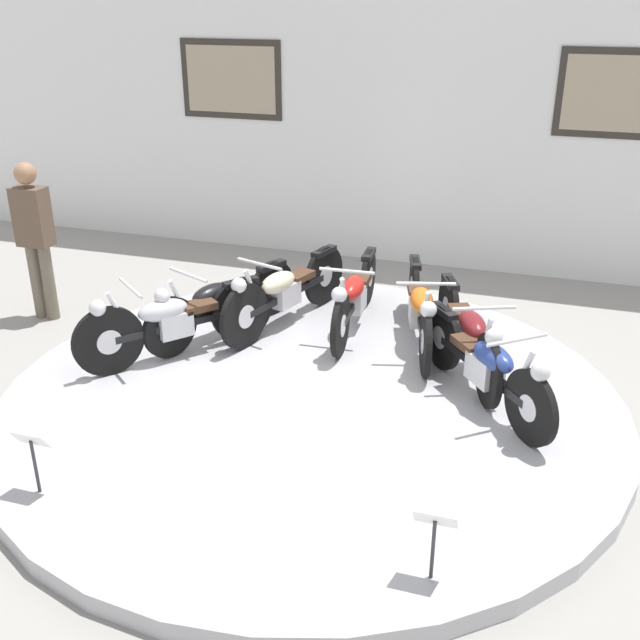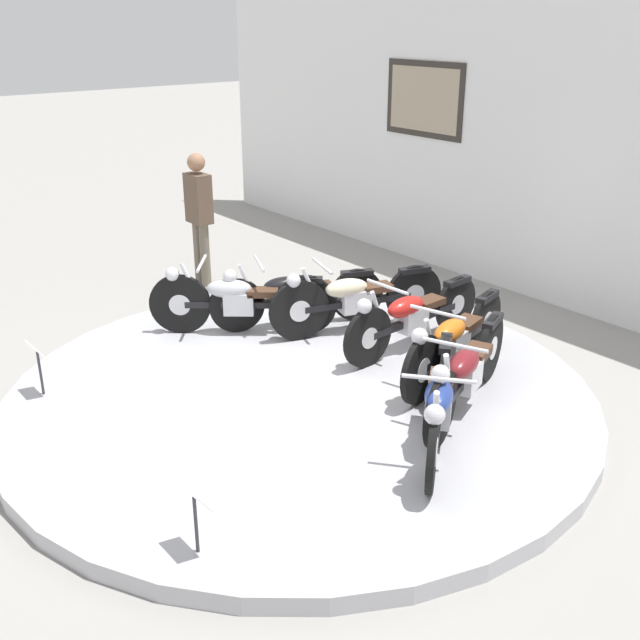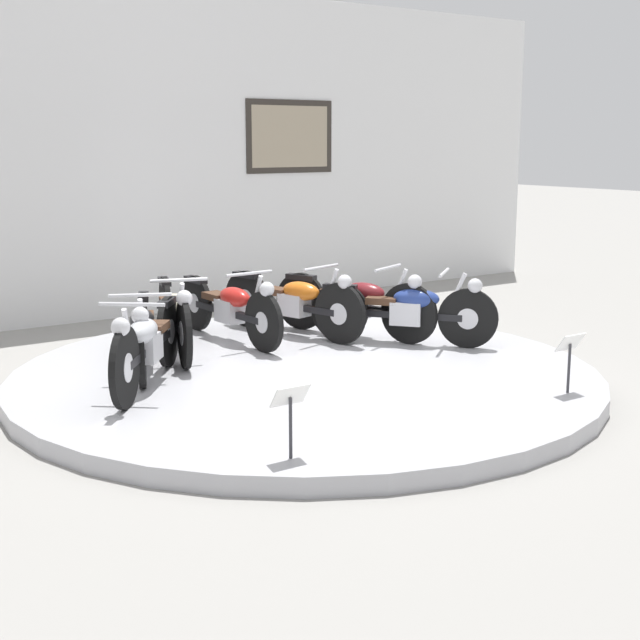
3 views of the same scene
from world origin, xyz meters
TOP-DOWN VIEW (x-y plane):
  - ground_plane at (0.00, 0.00)m, footprint 60.00×60.00m
  - display_platform at (0.00, 0.00)m, footprint 5.40×5.40m
  - back_wall at (0.00, 4.09)m, footprint 14.00×0.22m
  - motorcycle_silver at (-1.44, 0.28)m, footprint 1.32×1.59m
  - motorcycle_black at (-1.23, 0.86)m, footprint 0.86×1.80m
  - motorcycle_cream at (-0.71, 1.28)m, footprint 0.72×1.94m
  - motorcycle_red at (0.00, 1.43)m, footprint 0.54×1.96m
  - motorcycle_orange at (0.71, 1.28)m, footprint 0.67×1.94m
  - motorcycle_maroon at (1.23, 0.86)m, footprint 0.82×1.86m
  - motorcycle_blue at (1.45, 0.28)m, footprint 1.28×1.56m
  - info_placard_front_left at (-1.39, -1.90)m, footprint 0.26×0.11m
  - info_placard_front_centre at (1.39, -1.90)m, footprint 0.26×0.11m

SIDE VIEW (x-z plane):
  - ground_plane at x=0.00m, z-range 0.00..0.00m
  - display_platform at x=0.00m, z-range 0.00..0.15m
  - info_placard_front_left at x=-1.39m, z-range 0.26..0.77m
  - info_placard_front_centre at x=1.39m, z-range 0.26..0.77m
  - motorcycle_black at x=-1.23m, z-range 0.13..0.91m
  - motorcycle_blue at x=1.45m, z-range 0.13..0.91m
  - motorcycle_red at x=0.00m, z-range 0.13..0.91m
  - motorcycle_maroon at x=1.23m, z-range 0.13..0.93m
  - motorcycle_orange at x=0.71m, z-range 0.14..0.93m
  - motorcycle_silver at x=-1.44m, z-range 0.14..0.95m
  - motorcycle_cream at x=-0.71m, z-range 0.14..0.95m
  - back_wall at x=0.00m, z-range 0.00..4.15m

